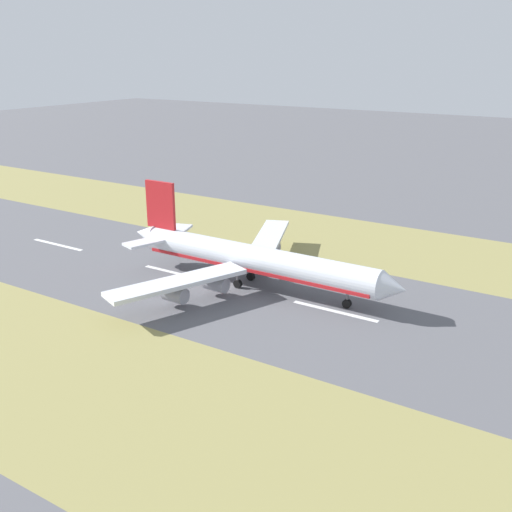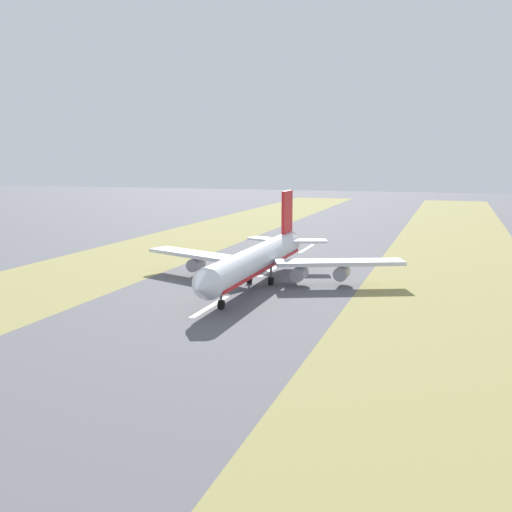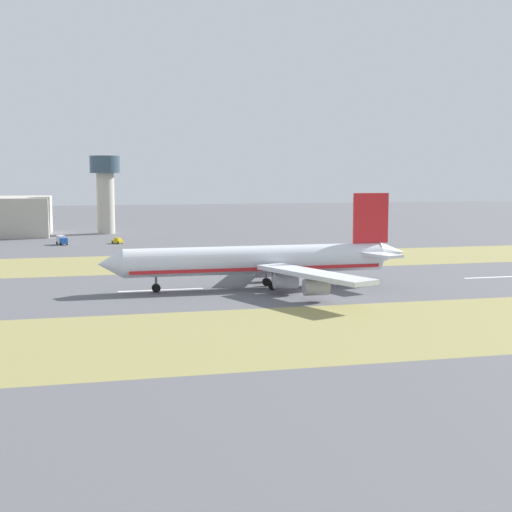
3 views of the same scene
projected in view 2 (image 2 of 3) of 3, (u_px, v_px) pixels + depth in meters
ground_plane at (251, 282)px, 139.52m from camera, size 800.00×800.00×0.00m
grass_median_west at (453, 296)px, 125.57m from camera, size 40.00×600.00×0.01m
grass_median_east at (85, 271)px, 153.47m from camera, size 40.00×600.00×0.01m
centreline_dash_near at (307, 248)px, 191.52m from camera, size 1.20×18.00×0.01m
centreline_dash_mid at (270, 270)px, 154.04m from camera, size 1.20×18.00×0.01m
centreline_dash_far at (210, 306)px, 116.56m from camera, size 1.20×18.00×0.01m
airplane_main_jet at (259, 259)px, 135.26m from camera, size 64.14×67.00×20.20m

